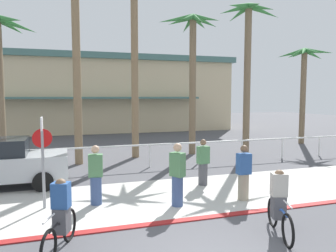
{
  "coord_description": "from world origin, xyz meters",
  "views": [
    {
      "loc": [
        -2.42,
        -5.27,
        3.12
      ],
      "look_at": [
        1.2,
        6.0,
        2.05
      ],
      "focal_mm": 34.98,
      "sensor_mm": 36.0,
      "label": 1
    }
  ],
  "objects": [
    {
      "name": "stop_sign_bike_lane",
      "position": [
        -2.98,
        4.21,
        1.68
      ],
      "size": [
        0.52,
        0.56,
        2.56
      ],
      "color": "gray",
      "rests_on": "ground"
    },
    {
      "name": "ground_plane",
      "position": [
        0.0,
        10.0,
        0.0
      ],
      "size": [
        80.0,
        80.0,
        0.0
      ],
      "primitive_type": "plane",
      "color": "#4C4C51"
    },
    {
      "name": "building_backdrop",
      "position": [
        0.07,
        26.63,
        3.37
      ],
      "size": [
        25.5,
        10.68,
        6.7
      ],
      "color": "beige",
      "rests_on": "ground"
    },
    {
      "name": "palm_tree_3",
      "position": [
        -1.75,
        10.2,
        7.07
      ],
      "size": [
        3.07,
        3.56,
        9.73
      ],
      "color": "#846B4C",
      "rests_on": "ground"
    },
    {
      "name": "cyclist_black_0",
      "position": [
        -2.52,
        1.48,
        0.69
      ],
      "size": [
        0.7,
        1.72,
        1.5
      ],
      "color": "black",
      "rests_on": "ground"
    },
    {
      "name": "pedestrian_2",
      "position": [
        2.2,
        5.08,
        0.75
      ],
      "size": [
        0.42,
        0.34,
        1.63
      ],
      "color": "#4C4C51",
      "rests_on": "ground"
    },
    {
      "name": "rail_fence",
      "position": [
        -0.0,
        8.5,
        0.84
      ],
      "size": [
        25.41,
        0.08,
        1.04
      ],
      "color": "white",
      "rests_on": "ground"
    },
    {
      "name": "cyclist_blue_1",
      "position": [
        2.18,
        0.82,
        0.69
      ],
      "size": [
        0.66,
        1.74,
        1.5
      ],
      "color": "black",
      "rests_on": "ground"
    },
    {
      "name": "pedestrian_0",
      "position": [
        0.61,
        3.27,
        0.85
      ],
      "size": [
        0.44,
        0.48,
        1.81
      ],
      "color": "#384C7A",
      "rests_on": "ground"
    },
    {
      "name": "pedestrian_1",
      "position": [
        2.68,
        3.19,
        0.77
      ],
      "size": [
        0.41,
        0.33,
        1.68
      ],
      "color": "gray",
      "rests_on": "ground"
    },
    {
      "name": "curb_paint",
      "position": [
        0.0,
        2.2,
        0.01
      ],
      "size": [
        44.0,
        0.24,
        0.03
      ],
      "primitive_type": "cube",
      "color": "maroon",
      "rests_on": "ground"
    },
    {
      "name": "sidewalk_strip",
      "position": [
        0.0,
        4.2,
        0.01
      ],
      "size": [
        44.0,
        4.0,
        0.02
      ],
      "primitive_type": "cube",
      "color": "beige",
      "rests_on": "ground"
    },
    {
      "name": "palm_tree_6",
      "position": [
        7.0,
        10.19,
        5.9
      ],
      "size": [
        3.57,
        3.22,
        8.0
      ],
      "color": "#756047",
      "rests_on": "ground"
    },
    {
      "name": "palm_tree_5",
      "position": [
        4.2,
        11.13,
        5.63
      ],
      "size": [
        3.36,
        2.85,
        7.45
      ],
      "color": "#756047",
      "rests_on": "ground"
    },
    {
      "name": "palm_tree_7",
      "position": [
        12.63,
        12.53,
        4.78
      ],
      "size": [
        2.82,
        2.84,
        6.26
      ],
      "color": "#756047",
      "rests_on": "ground"
    },
    {
      "name": "palm_tree_4",
      "position": [
        1.07,
        11.06,
        7.08
      ],
      "size": [
        2.73,
        3.07,
        10.01
      ],
      "color": "#846B4C",
      "rests_on": "ground"
    },
    {
      "name": "pedestrian_3",
      "position": [
        -1.58,
        4.1,
        0.8
      ],
      "size": [
        0.43,
        0.36,
        1.73
      ],
      "color": "#384C7A",
      "rests_on": "ground"
    }
  ]
}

